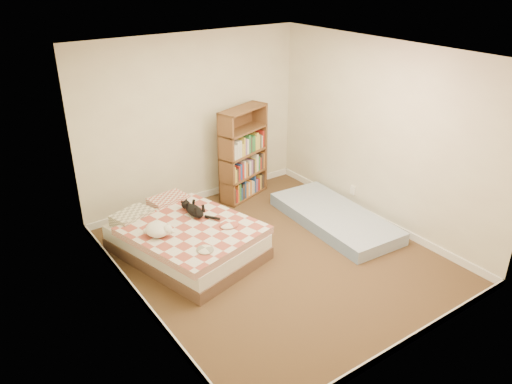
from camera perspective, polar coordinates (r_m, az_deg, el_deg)
room at (r=5.75m, az=2.36°, el=2.69°), size 3.51×4.01×2.51m
bed at (r=6.34m, az=-8.10°, el=-5.20°), size 1.67×2.05×0.48m
bookshelf at (r=7.65m, az=-1.54°, el=3.22°), size 0.94×0.55×1.42m
floor_mattress at (r=7.10m, az=8.94°, el=-2.92°), size 0.99×2.00×0.18m
black_cat at (r=6.39m, az=-7.14°, el=-2.02°), size 0.22×0.62×0.14m
white_dog at (r=5.98m, az=-11.07°, el=-4.22°), size 0.32×0.34×0.15m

